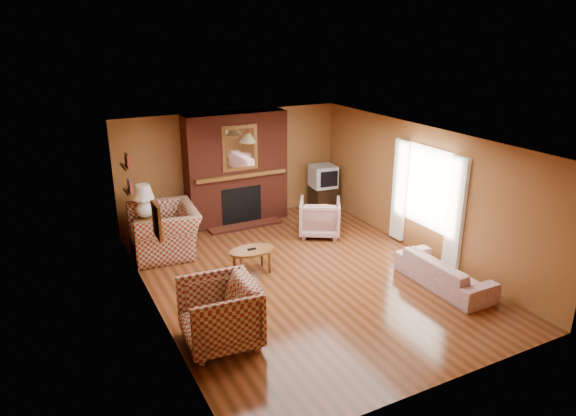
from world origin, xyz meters
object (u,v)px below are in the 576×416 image
floral_armchair (320,217)px  table_lamp (144,199)px  tv_stand (322,198)px  plaid_loveseat (164,231)px  floral_sofa (444,272)px  crt_tv (323,176)px  fireplace (237,170)px  plaid_armchair (219,314)px  side_table (147,233)px  coffee_table (252,253)px

floral_armchair → table_lamp: table_lamp is taller
tv_stand → plaid_loveseat: bearing=-169.8°
floral_sofa → crt_tv: (0.15, 4.16, 0.57)m
plaid_loveseat → tv_stand: 3.97m
plaid_loveseat → tv_stand: (3.90, 0.73, -0.16)m
fireplace → crt_tv: 2.09m
floral_sofa → crt_tv: 4.20m
plaid_loveseat → table_lamp: size_ratio=2.08×
plaid_armchair → floral_sofa: plaid_armchair is taller
plaid_loveseat → side_table: (-0.25, 0.38, -0.14)m
fireplace → floral_sofa: (1.90, -4.35, -0.93)m
plaid_armchair → floral_armchair: 4.18m
plaid_armchair → side_table: 3.68m
floral_armchair → coffee_table: (-1.93, -0.97, -0.01)m
floral_sofa → crt_tv: crt_tv is taller
fireplace → floral_sofa: fireplace is taller
floral_armchair → crt_tv: (0.84, 1.28, 0.44)m
plaid_armchair → side_table: size_ratio=1.60×
table_lamp → side_table: bearing=-45.0°
table_lamp → tv_stand: table_lamp is taller
floral_armchair → side_table: (-3.31, 0.94, -0.07)m
fireplace → side_table: bearing=-165.7°
fireplace → table_lamp: bearing=-165.7°
coffee_table → tv_stand: tv_stand is taller
coffee_table → fireplace: bearing=73.6°
table_lamp → tv_stand: bearing=4.8°
floral_armchair → tv_stand: (0.84, 1.29, -0.09)m
floral_armchair → crt_tv: bearing=-92.0°
table_lamp → tv_stand: (4.15, 0.35, -0.70)m
side_table → crt_tv: 4.20m
coffee_table → table_lamp: (-1.38, 1.91, 0.62)m
plaid_loveseat → table_lamp: (-0.25, 0.38, 0.54)m
coffee_table → crt_tv: (2.77, 2.25, 0.45)m
fireplace → floral_armchair: bearing=-50.6°
tv_stand → crt_tv: crt_tv is taller
fireplace → tv_stand: size_ratio=4.23×
plaid_loveseat → crt_tv: bearing=105.3°
plaid_loveseat → floral_armchair: 3.11m
side_table → plaid_armchair: bearing=-87.7°
crt_tv → plaid_armchair: bearing=-134.8°
side_table → plaid_loveseat: bearing=-56.6°
plaid_armchair → plaid_loveseat: bearing=-177.2°
floral_sofa → coffee_table: size_ratio=2.18×
fireplace → crt_tv: fireplace is taller
tv_stand → floral_armchair: bearing=-123.4°
plaid_armchair → coffee_table: 2.16m
floral_sofa → tv_stand: 4.17m
table_lamp → floral_armchair: bearing=-15.8°
side_table → fireplace: bearing=14.3°
floral_armchair → tv_stand: bearing=-91.9°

